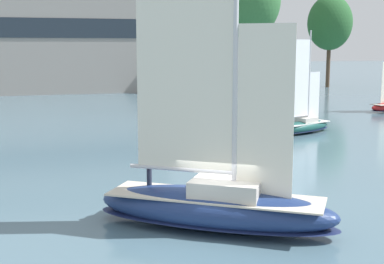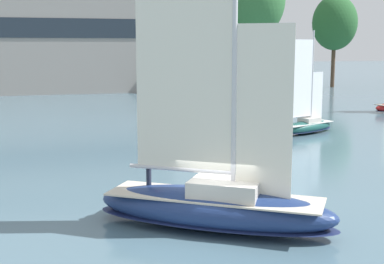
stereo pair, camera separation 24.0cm
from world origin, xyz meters
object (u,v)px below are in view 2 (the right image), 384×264
Objects in this scene: tree_shore_right at (335,23)px; sailboat_moored_far_slip at (307,124)px; sailboat_moored_near_marina at (178,103)px; sailboat_main at (214,202)px; tree_shore_center at (253,0)px.

tree_shore_right reaches higher than sailboat_moored_far_slip.
tree_shore_right reaches higher than sailboat_moored_near_marina.
sailboat_main is at bearing -123.33° from tree_shore_right.
tree_shore_center reaches higher than tree_shore_right.
tree_shore_right reaches higher than sailboat_main.
sailboat_moored_near_marina is at bearing -129.26° from tree_shore_center.
sailboat_moored_near_marina is 18.46m from sailboat_moored_far_slip.
sailboat_main reaches higher than sailboat_moored_far_slip.
sailboat_moored_near_marina is at bearing -142.96° from tree_shore_right.
tree_shore_center is at bearing 66.93° from sailboat_main.
sailboat_moored_near_marina is (7.74, 36.51, -0.23)m from sailboat_main.
sailboat_moored_near_marina is 1.45× the size of sailboat_moored_far_slip.
tree_shore_center is 28.69m from sailboat_moored_near_marina.
tree_shore_center is 62.62m from sailboat_main.
tree_shore_center reaches higher than sailboat_moored_near_marina.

